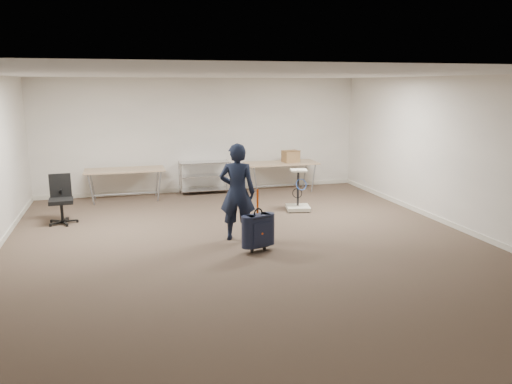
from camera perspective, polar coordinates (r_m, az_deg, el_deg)
name	(u,v)px	position (r m, az deg, el deg)	size (l,w,h in m)	color
ground	(247,245)	(8.45, -0.98, -6.04)	(9.00, 9.00, 0.00)	#4A3A2D
room_shell	(230,221)	(9.72, -3.03, -3.29)	(8.00, 9.00, 9.00)	white
folding_table_left	(125,171)	(11.88, -14.77, 2.29)	(1.80, 0.75, 0.73)	#9C7E5F
folding_table_right	(281,164)	(12.51, 2.91, 3.16)	(1.80, 0.75, 0.73)	#9C7E5F
wire_shelf	(205,176)	(12.33, -5.88, 1.86)	(1.22, 0.47, 0.80)	silver
person	(237,192)	(8.51, -2.16, -0.02)	(0.61, 0.40, 1.69)	black
suitcase	(258,231)	(8.02, 0.25, -4.44)	(0.42, 0.32, 1.03)	#151E30
office_chair	(62,209)	(10.36, -21.31, -1.79)	(0.57, 0.57, 0.95)	black
equipment_cart	(298,200)	(10.67, 4.84, -0.89)	(0.57, 0.57, 0.89)	beige
cardboard_box	(291,156)	(12.56, 3.99, 4.10)	(0.39, 0.29, 0.29)	olive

